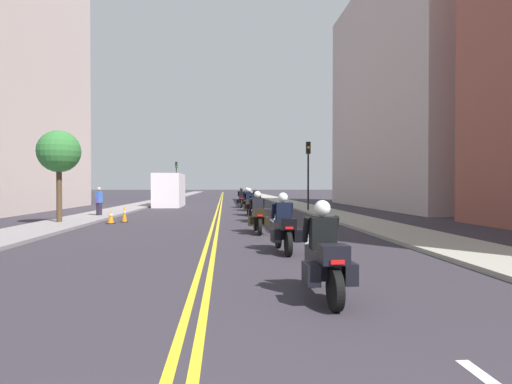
% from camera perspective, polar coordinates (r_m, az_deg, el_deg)
% --- Properties ---
extents(ground_plane, '(264.00, 264.00, 0.00)m').
position_cam_1_polar(ground_plane, '(48.92, -4.81, -1.22)').
color(ground_plane, '#302C33').
extents(sidewalk_left, '(2.58, 144.00, 0.12)m').
position_cam_1_polar(sidewalk_left, '(49.47, -12.90, -1.15)').
color(sidewalk_left, gray).
rests_on(sidewalk_left, ground).
extents(sidewalk_right, '(2.58, 144.00, 0.12)m').
position_cam_1_polar(sidewalk_right, '(49.35, 3.30, -1.13)').
color(sidewalk_right, '#9C9B8C').
rests_on(sidewalk_right, ground).
extents(centreline_yellow_inner, '(0.12, 132.00, 0.01)m').
position_cam_1_polar(centreline_yellow_inner, '(48.92, -4.95, -1.22)').
color(centreline_yellow_inner, yellow).
rests_on(centreline_yellow_inner, ground).
extents(centreline_yellow_outer, '(0.12, 132.00, 0.01)m').
position_cam_1_polar(centreline_yellow_outer, '(48.92, -4.67, -1.22)').
color(centreline_yellow_outer, yellow).
rests_on(centreline_yellow_outer, ground).
extents(lane_dashes_white, '(0.14, 56.40, 0.01)m').
position_cam_1_polar(lane_dashes_white, '(30.04, 0.31, -2.53)').
color(lane_dashes_white, silver).
rests_on(lane_dashes_white, ground).
extents(building_left_1, '(7.19, 16.07, 27.69)m').
position_cam_1_polar(building_left_1, '(37.37, -31.11, 19.57)').
color(building_left_1, beige).
rests_on(building_left_1, ground).
extents(building_right_1, '(9.39, 20.95, 18.62)m').
position_cam_1_polar(building_right_1, '(37.70, 21.63, 12.32)').
color(building_right_1, '#B6A3A0').
rests_on(building_right_1, ground).
extents(motorcycle_0, '(0.77, 2.09, 1.56)m').
position_cam_1_polar(motorcycle_0, '(6.75, 9.23, -8.97)').
color(motorcycle_0, black).
rests_on(motorcycle_0, ground).
extents(motorcycle_1, '(0.78, 2.12, 1.61)m').
position_cam_1_polar(motorcycle_1, '(11.25, 3.80, -4.91)').
color(motorcycle_1, black).
rests_on(motorcycle_1, ground).
extents(motorcycle_2, '(0.77, 2.13, 1.59)m').
position_cam_1_polar(motorcycle_2, '(15.70, 0.24, -3.29)').
color(motorcycle_2, black).
rests_on(motorcycle_2, ground).
extents(motorcycle_3, '(0.77, 2.22, 1.60)m').
position_cam_1_polar(motorcycle_3, '(20.69, -0.07, -2.30)').
color(motorcycle_3, black).
rests_on(motorcycle_3, ground).
extents(motorcycle_4, '(0.78, 2.18, 1.64)m').
position_cam_1_polar(motorcycle_4, '(25.01, -0.91, -1.69)').
color(motorcycle_4, black).
rests_on(motorcycle_4, ground).
extents(motorcycle_5, '(0.76, 2.21, 1.65)m').
position_cam_1_polar(motorcycle_5, '(29.93, -1.19, -1.24)').
color(motorcycle_5, black).
rests_on(motorcycle_5, ground).
extents(motorcycle_6, '(0.77, 2.32, 1.61)m').
position_cam_1_polar(motorcycle_6, '(34.17, -2.01, -1.01)').
color(motorcycle_6, black).
rests_on(motorcycle_6, ground).
extents(traffic_cone_0, '(0.37, 0.37, 0.66)m').
position_cam_1_polar(traffic_cone_0, '(20.91, -19.17, -3.18)').
color(traffic_cone_0, black).
rests_on(traffic_cone_0, ground).
extents(traffic_cone_1, '(0.30, 0.30, 0.81)m').
position_cam_1_polar(traffic_cone_1, '(21.49, -17.48, -2.88)').
color(traffic_cone_1, black).
rests_on(traffic_cone_1, ground).
extents(traffic_light_near, '(0.28, 0.38, 4.75)m').
position_cam_1_polar(traffic_light_near, '(28.56, 7.12, 3.85)').
color(traffic_light_near, black).
rests_on(traffic_light_near, ground).
extents(traffic_light_far, '(0.28, 0.38, 5.02)m').
position_cam_1_polar(traffic_light_far, '(57.61, -10.79, 2.49)').
color(traffic_light_far, black).
rests_on(traffic_light_far, ground).
extents(pedestrian_0, '(0.32, 0.51, 1.71)m').
position_cam_1_polar(pedestrian_0, '(25.28, -20.59, -1.24)').
color(pedestrian_0, '#2A2331').
rests_on(pedestrian_0, ground).
extents(street_tree_0, '(1.93, 1.93, 4.33)m').
position_cam_1_polar(street_tree_0, '(21.35, -25.26, 4.92)').
color(street_tree_0, '#4A3722').
rests_on(street_tree_0, ground).
extents(parked_truck, '(2.20, 6.50, 2.80)m').
position_cam_1_polar(parked_truck, '(36.94, -11.61, 0.06)').
color(parked_truck, silver).
rests_on(parked_truck, ground).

